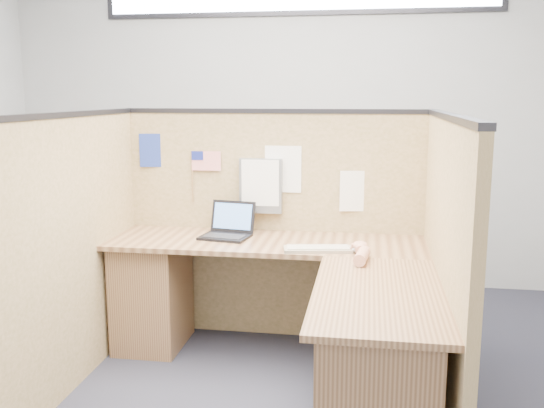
% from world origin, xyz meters
% --- Properties ---
extents(floor, '(5.00, 5.00, 0.00)m').
position_xyz_m(floor, '(0.00, 0.00, 0.00)').
color(floor, '#20202D').
rests_on(floor, ground).
extents(wall_back, '(5.00, 0.00, 5.00)m').
position_xyz_m(wall_back, '(0.00, 2.25, 1.40)').
color(wall_back, '#ADB0B2').
rests_on(wall_back, floor).
extents(cubicle_partitions, '(2.06, 1.83, 1.53)m').
position_xyz_m(cubicle_partitions, '(0.00, 0.43, 0.77)').
color(cubicle_partitions, olive).
rests_on(cubicle_partitions, floor).
extents(l_desk, '(1.95, 1.75, 0.73)m').
position_xyz_m(l_desk, '(0.18, 0.29, 0.39)').
color(l_desk, brown).
rests_on(l_desk, floor).
extents(laptop, '(0.33, 0.33, 0.21)m').
position_xyz_m(laptop, '(-0.27, 0.76, 0.78)').
color(laptop, black).
rests_on(laptop, l_desk).
extents(keyboard, '(0.41, 0.20, 0.03)m').
position_xyz_m(keyboard, '(0.34, 0.48, 0.74)').
color(keyboard, gray).
rests_on(keyboard, l_desk).
extents(mouse, '(0.11, 0.08, 0.04)m').
position_xyz_m(mouse, '(0.58, 0.48, 0.75)').
color(mouse, silver).
rests_on(mouse, l_desk).
extents(hand_forearm, '(0.10, 0.36, 0.08)m').
position_xyz_m(hand_forearm, '(0.59, 0.35, 0.76)').
color(hand_forearm, tan).
rests_on(hand_forearm, l_desk).
extents(blue_poster, '(0.17, 0.03, 0.22)m').
position_xyz_m(blue_poster, '(-0.83, 0.97, 1.25)').
color(blue_poster, navy).
rests_on(blue_poster, cubicle_partitions).
extents(american_flag, '(0.20, 0.01, 0.35)m').
position_xyz_m(american_flag, '(-0.47, 0.96, 1.18)').
color(american_flag, olive).
rests_on(american_flag, cubicle_partitions).
extents(file_holder, '(0.28, 0.05, 0.36)m').
position_xyz_m(file_holder, '(-0.08, 0.94, 1.03)').
color(file_holder, slate).
rests_on(file_holder, cubicle_partitions).
extents(paper_left, '(0.24, 0.01, 0.30)m').
position_xyz_m(paper_left, '(0.06, 0.97, 1.14)').
color(paper_left, white).
rests_on(paper_left, cubicle_partitions).
extents(paper_right, '(0.20, 0.04, 0.26)m').
position_xyz_m(paper_right, '(0.54, 0.97, 1.01)').
color(paper_right, white).
rests_on(paper_right, cubicle_partitions).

